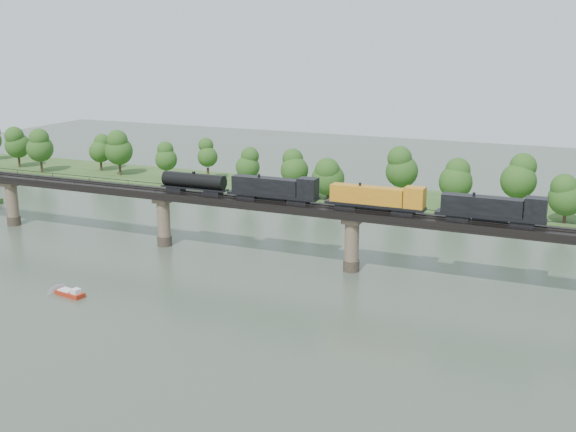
% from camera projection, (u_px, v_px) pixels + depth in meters
% --- Properties ---
extents(ground, '(400.00, 400.00, 0.00)m').
position_uv_depth(ground, '(284.00, 331.00, 104.61)').
color(ground, '#384637').
rests_on(ground, ground).
extents(far_bank, '(300.00, 24.00, 1.60)m').
position_uv_depth(far_bank, '(423.00, 203.00, 179.79)').
color(far_bank, '#305120').
rests_on(far_bank, ground).
extents(bridge, '(236.00, 30.00, 11.50)m').
position_uv_depth(bridge, '(352.00, 242.00, 129.86)').
color(bridge, '#473A2D').
rests_on(bridge, ground).
extents(bridge_superstructure, '(220.00, 4.90, 0.75)m').
position_uv_depth(bridge_superstructure, '(353.00, 208.00, 128.30)').
color(bridge_superstructure, black).
rests_on(bridge_superstructure, bridge).
extents(far_treeline, '(289.06, 17.54, 13.60)m').
position_uv_depth(far_treeline, '(387.00, 172.00, 177.04)').
color(far_treeline, '#382619').
rests_on(far_treeline, far_bank).
extents(freight_train, '(72.43, 2.82, 4.99)m').
position_uv_depth(freight_train, '(340.00, 195.00, 128.69)').
color(freight_train, black).
rests_on(freight_train, bridge).
extents(motorboat, '(5.64, 2.83, 1.51)m').
position_uv_depth(motorboat, '(70.00, 293.00, 118.56)').
color(motorboat, '#A52712').
rests_on(motorboat, ground).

